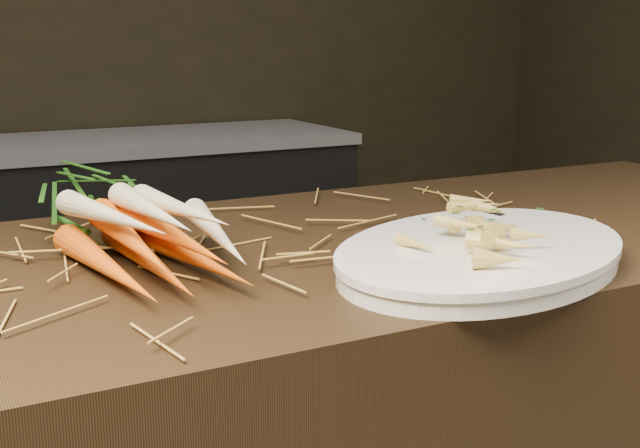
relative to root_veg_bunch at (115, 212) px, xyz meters
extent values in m
cube|color=black|center=(0.36, 1.78, -0.55)|extent=(1.80, 0.60, 0.80)
cube|color=#99999E|center=(0.36, 1.78, -0.13)|extent=(1.82, 0.62, 0.04)
cone|color=#E64804|center=(-0.05, -0.16, -0.03)|extent=(0.07, 0.32, 0.04)
cone|color=#E64804|center=(0.00, -0.15, -0.03)|extent=(0.04, 0.32, 0.04)
cone|color=#E64804|center=(0.05, -0.15, -0.03)|extent=(0.08, 0.32, 0.04)
cone|color=#E64804|center=(-0.02, -0.17, 0.00)|extent=(0.05, 0.32, 0.04)
cone|color=#E64804|center=(0.03, -0.16, 0.00)|extent=(0.06, 0.32, 0.04)
cone|color=beige|center=(-0.04, -0.14, 0.03)|extent=(0.08, 0.30, 0.05)
cone|color=beige|center=(0.01, -0.15, 0.03)|extent=(0.03, 0.30, 0.05)
cone|color=beige|center=(0.05, -0.14, 0.03)|extent=(0.05, 0.30, 0.05)
cone|color=beige|center=(0.08, -0.17, 0.00)|extent=(0.08, 0.30, 0.03)
ellipsoid|color=#2D6F17|center=(-0.01, 0.12, 0.00)|extent=(0.20, 0.28, 0.10)
cube|color=silver|center=(0.55, -0.25, -0.02)|extent=(0.03, 0.18, 0.00)
camera|label=1|loc=(-0.25, -1.07, 0.23)|focal=45.00mm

